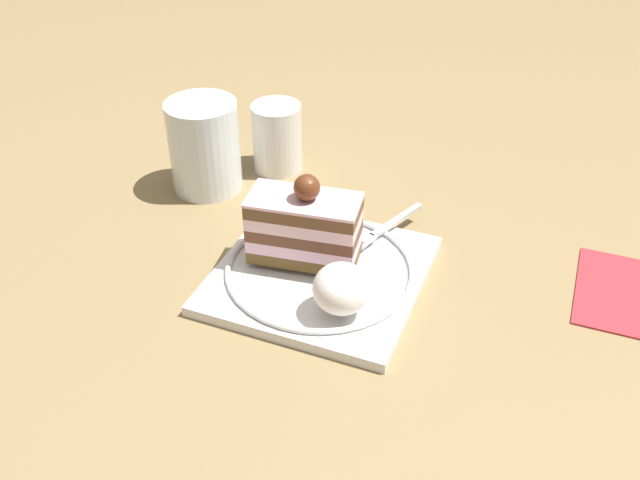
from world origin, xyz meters
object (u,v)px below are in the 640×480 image
at_px(drink_glass_near, 205,150).
at_px(drink_glass_far, 277,141).
at_px(whipped_cream_dollop, 341,289).
at_px(dessert_plate, 320,273).
at_px(cake_slice, 304,226).
at_px(fork, 380,231).
at_px(folded_napkin, 613,290).

xyz_separation_m(drink_glass_near, drink_glass_far, (0.07, 0.06, -0.01)).
relative_size(whipped_cream_dollop, drink_glass_far, 0.62).
xyz_separation_m(dessert_plate, cake_slice, (-0.02, 0.01, 0.04)).
height_order(fork, drink_glass_far, drink_glass_far).
bearing_deg(cake_slice, drink_glass_far, 111.21).
distance_m(drink_glass_near, drink_glass_far, 0.09).
relative_size(drink_glass_near, folded_napkin, 0.87).
distance_m(cake_slice, folded_napkin, 0.29).
relative_size(dessert_plate, drink_glass_far, 2.76).
bearing_deg(whipped_cream_dollop, drink_glass_near, 133.45).
bearing_deg(dessert_plate, drink_glass_far, 114.25).
relative_size(whipped_cream_dollop, fork, 0.47).
bearing_deg(drink_glass_far, fork, -44.31).
height_order(dessert_plate, whipped_cream_dollop, whipped_cream_dollop).
relative_size(drink_glass_near, drink_glass_far, 1.28).
height_order(cake_slice, fork, cake_slice).
height_order(whipped_cream_dollop, folded_napkin, whipped_cream_dollop).
relative_size(fork, drink_glass_far, 1.33).
bearing_deg(cake_slice, folded_napkin, 4.28).
relative_size(dessert_plate, whipped_cream_dollop, 4.45).
bearing_deg(folded_napkin, drink_glass_far, 155.45).
bearing_deg(fork, drink_glass_far, 135.69).
xyz_separation_m(cake_slice, drink_glass_near, (-0.14, 0.13, -0.00)).
height_order(drink_glass_far, folded_napkin, drink_glass_far).
xyz_separation_m(cake_slice, fork, (0.07, 0.05, -0.03)).
bearing_deg(drink_glass_near, drink_glass_far, 39.37).
distance_m(whipped_cream_dollop, drink_glass_far, 0.28).
bearing_deg(drink_glass_near, dessert_plate, -42.01).
bearing_deg(folded_napkin, drink_glass_near, 165.79).
xyz_separation_m(fork, drink_glass_far, (-0.14, 0.14, 0.02)).
height_order(fork, folded_napkin, fork).
height_order(cake_slice, drink_glass_far, cake_slice).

